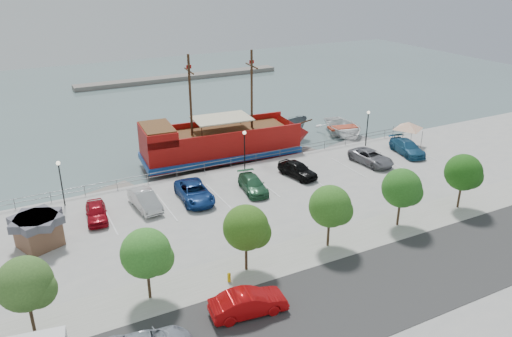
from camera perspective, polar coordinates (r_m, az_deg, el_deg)
name	(u,v)px	position (r m, az deg, el deg)	size (l,w,h in m)	color
ground	(275,203)	(47.60, 2.18, -3.95)	(160.00, 160.00, 0.00)	slate
land_slab	(446,335)	(33.75, 20.87, -17.39)	(100.00, 58.00, 1.20)	#969694
street	(390,283)	(36.03, 15.12, -12.53)	(100.00, 8.00, 0.04)	#323232
sidewalk	(338,242)	(39.81, 9.37, -8.32)	(100.00, 4.00, 0.05)	gray
seawall_railing	(239,161)	(53.29, -1.92, 0.86)	(50.00, 0.06, 1.00)	slate
far_shore	(181,77)	(99.29, -8.61, 10.26)	(40.00, 3.00, 0.80)	slate
pirate_ship	(233,142)	(57.12, -2.64, 3.06)	(20.75, 7.12, 12.96)	#9B0D0B
patrol_boat	(284,130)	(64.03, 3.19, 4.37)	(2.43, 6.46, 2.50)	#535E65
speedboat	(343,129)	(66.67, 9.96, 4.43)	(5.75, 8.05, 1.67)	white
dock_west	(103,194)	(51.21, -17.13, -2.79)	(6.22, 1.78, 0.36)	gray
dock_mid	(291,157)	(58.17, 3.99, 1.34)	(7.25, 2.07, 0.41)	slate
dock_east	(348,146)	(62.61, 10.46, 2.59)	(7.68, 2.20, 0.44)	slate
shed	(38,230)	(41.69, -23.66, -6.49)	(3.99, 3.99, 2.52)	brown
canopy_tent	(409,122)	(61.23, 17.07, 5.10)	(4.90, 4.90, 3.29)	slate
street_sedan	(248,303)	(31.85, -0.88, -15.10)	(1.69, 4.85, 1.60)	#B30A0B
fire_hydrant	(229,277)	(34.79, -3.10, -12.28)	(0.26, 0.26, 0.74)	#D8B50A
lamp_post_left	(60,175)	(46.88, -21.48, -0.74)	(0.36, 0.36, 4.28)	black
lamp_post_mid	(245,143)	(51.34, -1.32, 2.88)	(0.36, 0.36, 4.28)	black
lamp_post_right	(368,122)	(59.75, 12.64, 5.21)	(0.36, 0.36, 4.28)	black
tree_a	(28,285)	(31.79, -24.63, -12.04)	(3.30, 3.20, 5.00)	#473321
tree_b	(149,254)	(32.41, -12.18, -9.57)	(3.30, 3.20, 5.00)	#473321
tree_c	(248,229)	(34.47, -0.88, -6.91)	(3.30, 3.20, 5.00)	#473321
tree_d	(332,207)	(37.73, 8.70, -4.42)	(3.30, 3.20, 5.00)	#473321
tree_e	(404,189)	(41.92, 16.51, -2.28)	(3.30, 3.20, 5.00)	#473321
tree_f	(465,173)	(46.78, 22.78, -0.52)	(3.30, 3.20, 5.00)	#473321
parked_car_a	(96,212)	(44.29, -17.78, -4.76)	(1.70, 4.23, 1.44)	maroon
parked_car_b	(145,200)	(45.14, -12.57, -3.54)	(1.67, 4.78, 1.58)	#B9B9B9
parked_car_c	(194,192)	(45.88, -7.06, -2.70)	(2.60, 5.65, 1.57)	navy
parked_car_d	(253,184)	(47.30, -0.36, -1.83)	(1.95, 4.79, 1.39)	#275A39
parked_car_e	(298,169)	(50.63, 4.77, -0.09)	(1.87, 4.64, 1.58)	black
parked_car_g	(371,157)	(55.12, 13.02, 1.26)	(2.44, 5.30, 1.47)	slate
parked_car_h	(407,147)	(59.02, 16.90, 2.32)	(2.17, 5.33, 1.55)	#1D537A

